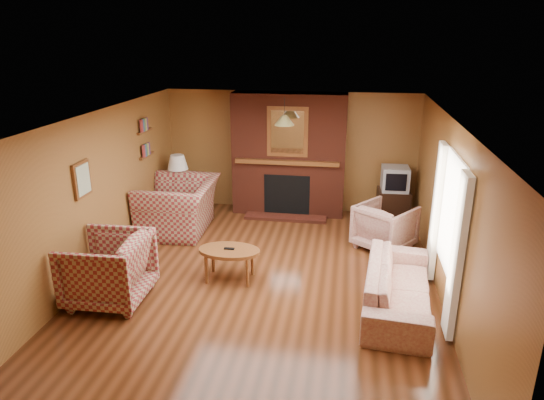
% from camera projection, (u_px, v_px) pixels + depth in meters
% --- Properties ---
extents(floor, '(6.50, 6.50, 0.00)m').
position_uv_depth(floor, '(262.00, 282.00, 7.11)').
color(floor, '#401F0D').
rests_on(floor, ground).
extents(ceiling, '(6.50, 6.50, 0.00)m').
position_uv_depth(ceiling, '(261.00, 119.00, 6.33)').
color(ceiling, white).
rests_on(ceiling, wall_back).
extents(wall_back, '(6.50, 0.00, 6.50)m').
position_uv_depth(wall_back, '(290.00, 152.00, 9.75)').
color(wall_back, '#9A622F').
rests_on(wall_back, floor).
extents(wall_front, '(6.50, 0.00, 6.50)m').
position_uv_depth(wall_front, '(184.00, 348.00, 3.69)').
color(wall_front, '#9A622F').
rests_on(wall_front, floor).
extents(wall_left, '(0.00, 6.50, 6.50)m').
position_uv_depth(wall_left, '(94.00, 196.00, 7.10)').
color(wall_left, '#9A622F').
rests_on(wall_left, floor).
extents(wall_right, '(0.00, 6.50, 6.50)m').
position_uv_depth(wall_right, '(449.00, 216.00, 6.34)').
color(wall_right, '#9A622F').
rests_on(wall_right, floor).
extents(fireplace, '(2.20, 0.82, 2.40)m').
position_uv_depth(fireplace, '(289.00, 156.00, 9.51)').
color(fireplace, '#561F13').
rests_on(fireplace, floor).
extents(window_right, '(0.10, 1.85, 2.00)m').
position_uv_depth(window_right, '(447.00, 227.00, 6.19)').
color(window_right, beige).
rests_on(window_right, wall_right).
extents(bookshelf, '(0.09, 0.55, 0.71)m').
position_uv_depth(bookshelf, '(147.00, 139.00, 8.71)').
color(bookshelf, brown).
rests_on(bookshelf, wall_left).
extents(botanical_print, '(0.05, 0.40, 0.50)m').
position_uv_depth(botanical_print, '(82.00, 179.00, 6.70)').
color(botanical_print, brown).
rests_on(botanical_print, wall_left).
extents(pendant_light, '(0.36, 0.36, 0.48)m').
position_uv_depth(pendant_light, '(284.00, 120.00, 8.60)').
color(pendant_light, black).
rests_on(pendant_light, ceiling).
extents(plaid_loveseat, '(1.33, 1.51, 0.95)m').
position_uv_depth(plaid_loveseat, '(179.00, 206.00, 8.84)').
color(plaid_loveseat, maroon).
rests_on(plaid_loveseat, floor).
extents(plaid_armchair, '(1.06, 1.03, 0.94)m').
position_uv_depth(plaid_armchair, '(108.00, 269.00, 6.50)').
color(plaid_armchair, maroon).
rests_on(plaid_armchair, floor).
extents(floral_sofa, '(1.01, 2.16, 0.61)m').
position_uv_depth(floral_sofa, '(398.00, 286.00, 6.39)').
color(floral_sofa, '#C3B397').
rests_on(floral_sofa, floor).
extents(floral_armchair, '(1.18, 1.18, 0.78)m').
position_uv_depth(floral_armchair, '(385.00, 226.00, 8.14)').
color(floral_armchair, '#C3B397').
rests_on(floral_armchair, floor).
extents(coffee_table, '(0.91, 0.56, 0.50)m').
position_uv_depth(coffee_table, '(229.00, 253.00, 7.08)').
color(coffee_table, brown).
rests_on(coffee_table, floor).
extents(side_table, '(0.48, 0.48, 0.59)m').
position_uv_depth(side_table, '(180.00, 202.00, 9.62)').
color(side_table, brown).
rests_on(side_table, floor).
extents(table_lamp, '(0.40, 0.40, 0.66)m').
position_uv_depth(table_lamp, '(178.00, 170.00, 9.40)').
color(table_lamp, white).
rests_on(table_lamp, side_table).
extents(tv_stand, '(0.62, 0.57, 0.64)m').
position_uv_depth(tv_stand, '(393.00, 206.00, 9.31)').
color(tv_stand, black).
rests_on(tv_stand, floor).
extents(crt_tv, '(0.51, 0.51, 0.45)m').
position_uv_depth(crt_tv, '(395.00, 179.00, 9.12)').
color(crt_tv, '#9C9EA3').
rests_on(crt_tv, tv_stand).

